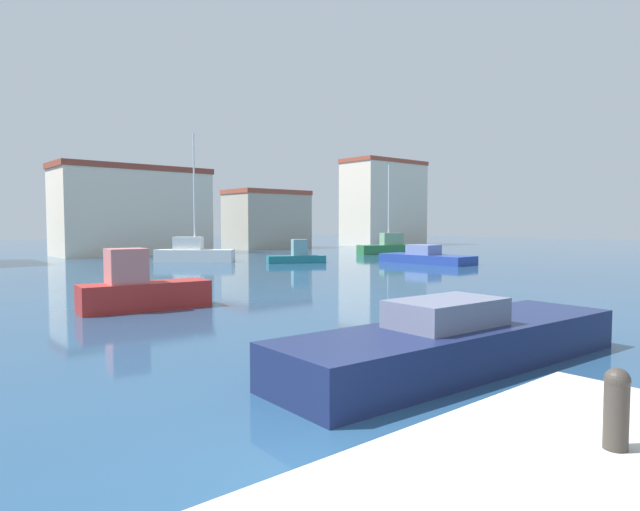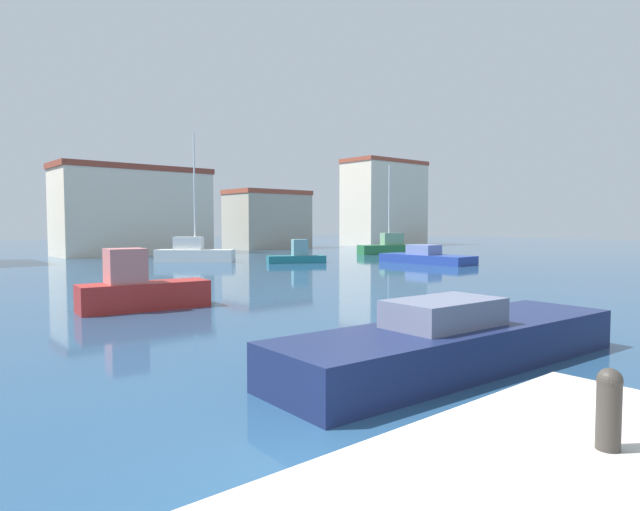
% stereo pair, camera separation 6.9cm
% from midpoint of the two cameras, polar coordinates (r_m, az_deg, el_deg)
% --- Properties ---
extents(water, '(160.00, 160.00, 0.00)m').
position_cam_midpoint_polar(water, '(30.55, -2.07, -1.95)').
color(water, navy).
rests_on(water, ground).
extents(mooring_bollard, '(0.19, 0.19, 0.63)m').
position_cam_midpoint_polar(mooring_bollard, '(4.87, 27.98, -13.51)').
color(mooring_bollard, '#38332D').
rests_on(mooring_bollard, pier_quay).
extents(sailboat_green_distant_east, '(5.88, 3.82, 8.15)m').
position_cam_midpoint_polar(sailboat_green_distant_east, '(51.03, 7.12, 0.91)').
color(sailboat_green_distant_east, '#28703D').
rests_on(sailboat_green_distant_east, water).
extents(sailboat_white_behind_lamppost, '(5.26, 4.94, 9.30)m').
position_cam_midpoint_polar(sailboat_white_behind_lamppost, '(41.16, -12.99, 0.29)').
color(sailboat_white_behind_lamppost, white).
rests_on(sailboat_white_behind_lamppost, water).
extents(motorboat_red_outer_mooring, '(4.25, 1.77, 2.02)m').
position_cam_midpoint_polar(motorboat_red_outer_mooring, '(18.95, -18.13, -3.31)').
color(motorboat_red_outer_mooring, '#B22823').
rests_on(motorboat_red_outer_mooring, water).
extents(motorboat_blue_far_left, '(2.50, 6.93, 1.30)m').
position_cam_midpoint_polar(motorboat_blue_far_left, '(39.71, 10.85, -0.17)').
color(motorboat_blue_far_left, '#233D93').
rests_on(motorboat_blue_far_left, water).
extents(motorboat_teal_inner_mooring, '(4.25, 3.01, 1.68)m').
position_cam_midpoint_polar(motorboat_teal_inner_mooring, '(39.33, -2.43, 0.00)').
color(motorboat_teal_inner_mooring, '#1E707A').
rests_on(motorboat_teal_inner_mooring, water).
extents(motorboat_navy_far_right, '(8.33, 2.55, 1.38)m').
position_cam_midpoint_polar(motorboat_navy_far_right, '(11.26, 13.90, -8.70)').
color(motorboat_navy_far_right, '#19234C').
rests_on(motorboat_navy_far_right, water).
extents(harbor_office, '(13.60, 5.22, 7.93)m').
position_cam_midpoint_polar(harbor_office, '(52.69, -18.76, 4.43)').
color(harbor_office, beige).
rests_on(harbor_office, ground).
extents(yacht_club, '(8.82, 5.63, 6.52)m').
position_cam_midpoint_polar(yacht_club, '(62.64, -5.55, 3.75)').
color(yacht_club, '#B2A893').
rests_on(yacht_club, ground).
extents(warehouse_block, '(10.98, 5.70, 10.91)m').
position_cam_midpoint_polar(warehouse_block, '(72.16, 6.60, 5.43)').
color(warehouse_block, beige).
rests_on(warehouse_block, ground).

